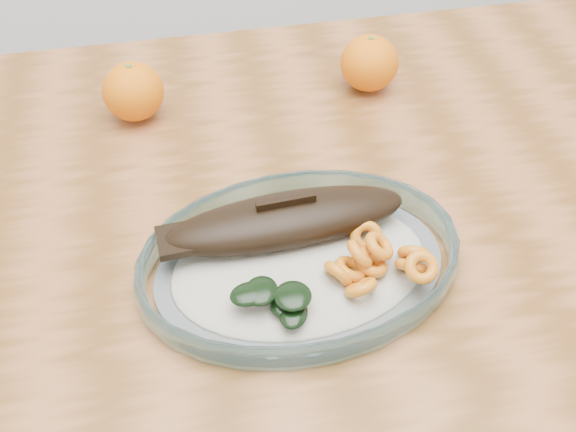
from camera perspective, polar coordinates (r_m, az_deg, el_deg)
The scene contains 4 objects.
dining_table at distance 0.85m, azimuth 0.57°, elevation -4.76°, with size 1.20×0.80×0.75m.
plated_meal at distance 0.71m, azimuth 0.93°, elevation -3.30°, with size 0.62×0.62×0.08m.
orange_left at distance 0.91m, azimuth -12.14°, elevation 9.59°, with size 0.07×0.07×0.07m, color #F05704.
orange_right at distance 0.95m, azimuth 6.44°, elevation 11.91°, with size 0.07×0.07×0.07m, color #F05704.
Camera 1 is at (-0.12, -0.55, 1.29)m, focal length 45.00 mm.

